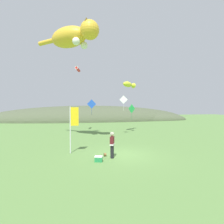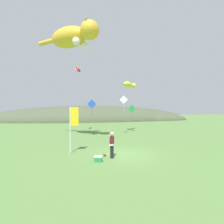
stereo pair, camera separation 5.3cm
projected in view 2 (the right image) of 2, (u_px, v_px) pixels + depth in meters
The scene contains 12 objects.
ground_plane at pixel (122, 155), 12.72m from camera, with size 120.00×120.00×0.00m, color #5B8442.
distant_hill_ridge at pixel (97, 120), 46.01m from camera, with size 53.20×15.69×7.68m.
festival_attendant at pixel (112, 144), 11.89m from camera, with size 0.40×0.49×1.77m.
kite_spool at pixel (105, 154), 12.36m from camera, with size 0.16×0.26×0.26m.
picnic_cooler at pixel (98, 159), 11.14m from camera, with size 0.56×0.44×0.36m.
festival_banner_pole at pixel (72, 123), 13.17m from camera, with size 0.66×0.08×3.53m.
kite_giant_cat at pixel (73, 36), 17.34m from camera, with size 6.37×5.48×2.37m.
kite_fish_windsock at pixel (129, 85), 23.64m from camera, with size 2.46×2.45×0.84m.
kite_tube_streamer at pixel (78, 69), 23.38m from camera, with size 0.74×2.03×0.44m.
kite_diamond_green at pixel (132, 109), 23.83m from camera, with size 1.11×0.64×2.17m.
kite_diamond_white at pixel (124, 100), 21.57m from camera, with size 0.98×0.34×1.92m.
kite_diamond_blue at pixel (92, 104), 23.53m from camera, with size 1.24×0.21×2.15m.
Camera 2 is at (-3.07, -12.27, 3.50)m, focal length 28.00 mm.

